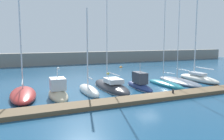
{
  "coord_description": "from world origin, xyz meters",
  "views": [
    {
      "loc": [
        -14.47,
        -21.53,
        6.07
      ],
      "look_at": [
        -3.04,
        3.23,
        2.67
      ],
      "focal_mm": 37.38,
      "sensor_mm": 36.0,
      "label": 1
    }
  ],
  "objects_px": {
    "motorboat_sand_second": "(58,92)",
    "sailboat_teal_sixth": "(165,84)",
    "sailboat_slate_seventh": "(179,81)",
    "mooring_buoy_yellow": "(108,74)",
    "sailboat_white_third": "(89,90)",
    "motorboat_navy_fifth": "(139,84)",
    "sailboat_ivory_eighth": "(198,78)",
    "sailboat_red_nearest": "(23,94)",
    "mooring_buoy_white": "(58,69)",
    "mooring_buoy_orange": "(121,68)",
    "sailboat_charcoal_fourth": "(111,86)",
    "dock_bollard": "(173,91)"
  },
  "relations": [
    {
      "from": "sailboat_charcoal_fourth",
      "to": "sailboat_teal_sixth",
      "type": "relative_size",
      "value": 1.51
    },
    {
      "from": "sailboat_ivory_eighth",
      "to": "sailboat_white_third",
      "type": "bearing_deg",
      "value": 96.24
    },
    {
      "from": "motorboat_sand_second",
      "to": "sailboat_white_third",
      "type": "relative_size",
      "value": 0.62
    },
    {
      "from": "sailboat_white_third",
      "to": "motorboat_navy_fifth",
      "type": "distance_m",
      "value": 6.94
    },
    {
      "from": "sailboat_ivory_eighth",
      "to": "dock_bollard",
      "type": "distance_m",
      "value": 12.0
    },
    {
      "from": "sailboat_ivory_eighth",
      "to": "mooring_buoy_yellow",
      "type": "distance_m",
      "value": 15.86
    },
    {
      "from": "sailboat_slate_seventh",
      "to": "mooring_buoy_white",
      "type": "relative_size",
      "value": 22.22
    },
    {
      "from": "sailboat_red_nearest",
      "to": "sailboat_teal_sixth",
      "type": "height_order",
      "value": "sailboat_red_nearest"
    },
    {
      "from": "sailboat_teal_sixth",
      "to": "mooring_buoy_white",
      "type": "bearing_deg",
      "value": 22.29
    },
    {
      "from": "sailboat_white_third",
      "to": "sailboat_slate_seventh",
      "type": "height_order",
      "value": "sailboat_slate_seventh"
    },
    {
      "from": "sailboat_charcoal_fourth",
      "to": "motorboat_navy_fifth",
      "type": "relative_size",
      "value": 3.09
    },
    {
      "from": "sailboat_red_nearest",
      "to": "sailboat_teal_sixth",
      "type": "bearing_deg",
      "value": -87.35
    },
    {
      "from": "sailboat_white_third",
      "to": "mooring_buoy_white",
      "type": "xyz_separation_m",
      "value": [
        1.73,
        25.36,
        -0.37
      ]
    },
    {
      "from": "sailboat_white_third",
      "to": "mooring_buoy_yellow",
      "type": "height_order",
      "value": "sailboat_white_third"
    },
    {
      "from": "mooring_buoy_yellow",
      "to": "mooring_buoy_orange",
      "type": "bearing_deg",
      "value": 50.4
    },
    {
      "from": "mooring_buoy_white",
      "to": "sailboat_ivory_eighth",
      "type": "bearing_deg",
      "value": -56.59
    },
    {
      "from": "sailboat_red_nearest",
      "to": "mooring_buoy_orange",
      "type": "relative_size",
      "value": 24.82
    },
    {
      "from": "sailboat_white_third",
      "to": "sailboat_charcoal_fourth",
      "type": "bearing_deg",
      "value": -67.66
    },
    {
      "from": "dock_bollard",
      "to": "motorboat_sand_second",
      "type": "bearing_deg",
      "value": 155.41
    },
    {
      "from": "sailboat_ivory_eighth",
      "to": "mooring_buoy_orange",
      "type": "xyz_separation_m",
      "value": [
        -2.43,
        21.24,
        -0.46
      ]
    },
    {
      "from": "motorboat_sand_second",
      "to": "sailboat_teal_sixth",
      "type": "height_order",
      "value": "sailboat_teal_sixth"
    },
    {
      "from": "sailboat_slate_seventh",
      "to": "motorboat_sand_second",
      "type": "bearing_deg",
      "value": 98.27
    },
    {
      "from": "motorboat_navy_fifth",
      "to": "mooring_buoy_yellow",
      "type": "distance_m",
      "value": 13.6
    },
    {
      "from": "sailboat_red_nearest",
      "to": "mooring_buoy_yellow",
      "type": "distance_m",
      "value": 20.05
    },
    {
      "from": "sailboat_teal_sixth",
      "to": "sailboat_ivory_eighth",
      "type": "bearing_deg",
      "value": -83.22
    },
    {
      "from": "sailboat_teal_sixth",
      "to": "dock_bollard",
      "type": "xyz_separation_m",
      "value": [
        -3.48,
        -5.85,
        0.42
      ]
    },
    {
      "from": "motorboat_sand_second",
      "to": "sailboat_white_third",
      "type": "height_order",
      "value": "sailboat_white_third"
    },
    {
      "from": "dock_bollard",
      "to": "mooring_buoy_orange",
      "type": "bearing_deg",
      "value": 74.49
    },
    {
      "from": "mooring_buoy_white",
      "to": "sailboat_teal_sixth",
      "type": "bearing_deg",
      "value": -69.23
    },
    {
      "from": "motorboat_sand_second",
      "to": "mooring_buoy_yellow",
      "type": "height_order",
      "value": "motorboat_sand_second"
    },
    {
      "from": "motorboat_navy_fifth",
      "to": "sailboat_ivory_eighth",
      "type": "relative_size",
      "value": 0.48
    },
    {
      "from": "sailboat_charcoal_fourth",
      "to": "mooring_buoy_white",
      "type": "relative_size",
      "value": 27.7
    },
    {
      "from": "mooring_buoy_yellow",
      "to": "sailboat_teal_sixth",
      "type": "bearing_deg",
      "value": -77.86
    },
    {
      "from": "dock_bollard",
      "to": "sailboat_ivory_eighth",
      "type": "bearing_deg",
      "value": 32.54
    },
    {
      "from": "mooring_buoy_orange",
      "to": "dock_bollard",
      "type": "bearing_deg",
      "value": -105.51
    },
    {
      "from": "mooring_buoy_white",
      "to": "mooring_buoy_yellow",
      "type": "distance_m",
      "value": 13.54
    },
    {
      "from": "sailboat_slate_seventh",
      "to": "mooring_buoy_yellow",
      "type": "xyz_separation_m",
      "value": [
        -5.85,
        12.63,
        -0.23
      ]
    },
    {
      "from": "mooring_buoy_yellow",
      "to": "dock_bollard",
      "type": "xyz_separation_m",
      "value": [
        -0.62,
        -19.16,
        0.62
      ]
    },
    {
      "from": "sailboat_slate_seventh",
      "to": "mooring_buoy_orange",
      "type": "height_order",
      "value": "sailboat_slate_seventh"
    },
    {
      "from": "sailboat_teal_sixth",
      "to": "sailboat_slate_seventh",
      "type": "distance_m",
      "value": 3.07
    },
    {
      "from": "motorboat_navy_fifth",
      "to": "sailboat_teal_sixth",
      "type": "relative_size",
      "value": 0.49
    },
    {
      "from": "sailboat_teal_sixth",
      "to": "sailboat_ivory_eighth",
      "type": "xyz_separation_m",
      "value": [
        6.63,
        0.61,
        0.26
      ]
    },
    {
      "from": "motorboat_sand_second",
      "to": "sailboat_teal_sixth",
      "type": "relative_size",
      "value": 0.46
    },
    {
      "from": "motorboat_navy_fifth",
      "to": "sailboat_slate_seventh",
      "type": "height_order",
      "value": "sailboat_slate_seventh"
    },
    {
      "from": "sailboat_charcoal_fourth",
      "to": "mooring_buoy_yellow",
      "type": "height_order",
      "value": "sailboat_charcoal_fourth"
    },
    {
      "from": "sailboat_charcoal_fourth",
      "to": "sailboat_slate_seventh",
      "type": "xyz_separation_m",
      "value": [
        10.81,
        -0.32,
        -0.09
      ]
    },
    {
      "from": "motorboat_navy_fifth",
      "to": "sailboat_teal_sixth",
      "type": "height_order",
      "value": "sailboat_teal_sixth"
    },
    {
      "from": "sailboat_teal_sixth",
      "to": "mooring_buoy_yellow",
      "type": "xyz_separation_m",
      "value": [
        -2.86,
        13.31,
        -0.2
      ]
    },
    {
      "from": "sailboat_red_nearest",
      "to": "sailboat_white_third",
      "type": "bearing_deg",
      "value": -92.51
    },
    {
      "from": "sailboat_ivory_eighth",
      "to": "motorboat_sand_second",
      "type": "bearing_deg",
      "value": 96.73
    }
  ]
}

